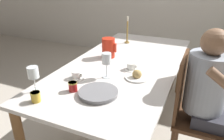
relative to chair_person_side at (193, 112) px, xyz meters
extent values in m
plane|color=beige|center=(-0.67, 0.23, -0.51)|extent=(20.00, 20.00, 0.00)
cube|color=silver|center=(-0.67, 0.23, 0.21)|extent=(0.99, 2.06, 0.03)
cylinder|color=brown|center=(-1.11, 1.20, -0.16)|extent=(0.07, 0.07, 0.71)
cylinder|color=brown|center=(-0.24, 1.20, -0.16)|extent=(0.07, 0.07, 0.71)
cylinder|color=#51331E|center=(0.26, 0.18, -0.30)|extent=(0.04, 0.04, 0.43)
cylinder|color=#51331E|center=(-0.11, 0.18, -0.30)|extent=(0.04, 0.04, 0.43)
cube|color=#51331E|center=(0.08, 0.00, -0.07)|extent=(0.42, 0.42, 0.03)
cube|color=#51331E|center=(-0.12, 0.00, 0.20)|extent=(0.03, 0.39, 0.51)
cylinder|color=#33333D|center=(0.22, 0.09, -0.28)|extent=(0.09, 0.09, 0.46)
cube|color=#33333D|center=(0.15, 0.01, -0.01)|extent=(0.30, 0.34, 0.11)
cylinder|color=#9EA8B7|center=(0.06, 0.01, 0.27)|extent=(0.30, 0.30, 0.46)
sphere|color=brown|center=(0.06, 0.01, 0.58)|extent=(0.19, 0.19, 0.19)
cylinder|color=red|center=(-0.89, 0.31, 0.33)|extent=(0.13, 0.13, 0.20)
cube|color=red|center=(-0.81, 0.31, 0.34)|extent=(0.02, 0.02, 0.09)
cone|color=red|center=(-0.94, 0.31, 0.40)|extent=(0.04, 0.04, 0.04)
cylinder|color=white|center=(-0.70, -0.13, 0.23)|extent=(0.07, 0.07, 0.00)
cylinder|color=white|center=(-0.70, -0.13, 0.29)|extent=(0.01, 0.01, 0.12)
cylinder|color=white|center=(-0.70, -0.13, 0.39)|extent=(0.08, 0.08, 0.09)
cylinder|color=white|center=(-1.07, -0.56, 0.23)|extent=(0.07, 0.07, 0.00)
cylinder|color=white|center=(-1.07, -0.56, 0.29)|extent=(0.01, 0.01, 0.11)
cylinder|color=white|center=(-1.07, -0.56, 0.38)|extent=(0.08, 0.08, 0.08)
cylinder|color=gold|center=(-1.07, -0.56, 0.36)|extent=(0.06, 0.06, 0.05)
cylinder|color=white|center=(-0.92, -0.25, 0.23)|extent=(0.13, 0.13, 0.01)
cylinder|color=white|center=(-0.92, -0.25, 0.26)|extent=(0.08, 0.08, 0.06)
cube|color=white|center=(-0.87, -0.25, 0.26)|extent=(0.01, 0.01, 0.03)
cylinder|color=white|center=(-0.57, 0.10, 0.23)|extent=(0.13, 0.13, 0.01)
cylinder|color=white|center=(-0.57, 0.10, 0.26)|extent=(0.08, 0.08, 0.06)
cube|color=white|center=(-0.52, 0.10, 0.26)|extent=(0.01, 0.01, 0.03)
cylinder|color=gray|center=(-0.63, -0.41, 0.24)|extent=(0.28, 0.28, 0.02)
cylinder|color=gray|center=(-0.63, -0.41, 0.25)|extent=(0.28, 0.28, 0.01)
cylinder|color=white|center=(-0.47, -0.05, 0.23)|extent=(0.19, 0.19, 0.01)
sphere|color=tan|center=(-0.47, -0.05, 0.26)|extent=(0.08, 0.08, 0.08)
cylinder|color=#A81E1E|center=(-0.83, -0.44, 0.26)|extent=(0.06, 0.06, 0.07)
cylinder|color=gold|center=(-0.83, -0.44, 0.29)|extent=(0.07, 0.07, 0.01)
cylinder|color=gold|center=(-0.98, -0.66, 0.26)|extent=(0.06, 0.06, 0.07)
cylinder|color=gold|center=(-0.98, -0.66, 0.29)|extent=(0.07, 0.07, 0.01)
cylinder|color=olive|center=(-0.88, 0.85, 0.23)|extent=(0.06, 0.06, 0.01)
cylinder|color=olive|center=(-0.88, 0.85, 0.37)|extent=(0.02, 0.02, 0.26)
cylinder|color=beige|center=(-0.88, 0.85, 0.52)|extent=(0.02, 0.02, 0.05)
camera|label=1|loc=(0.00, -1.60, 1.02)|focal=35.00mm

